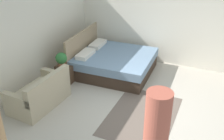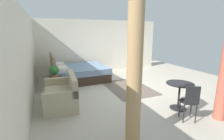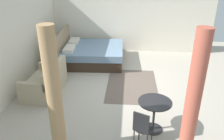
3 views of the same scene
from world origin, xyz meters
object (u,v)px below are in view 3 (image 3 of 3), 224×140
object	(u,v)px
balcony_table	(154,110)
cafe_chair_near_window	(142,127)
potted_plant	(53,53)
nightstand	(57,66)
bed	(91,53)
couch	(46,83)

from	to	relation	value
balcony_table	cafe_chair_near_window	size ratio (longest dim) A/B	0.81
potted_plant	balcony_table	distance (m)	3.84
nightstand	bed	bearing A→B (deg)	-42.06
couch	cafe_chair_near_window	distance (m)	3.20
potted_plant	bed	bearing A→B (deg)	-40.57
bed	couch	world-z (taller)	bed
couch	balcony_table	xyz separation A→B (m)	(-1.37, -2.78, 0.20)
balcony_table	nightstand	bearing A→B (deg)	47.80
cafe_chair_near_window	nightstand	bearing A→B (deg)	39.09
bed	cafe_chair_near_window	size ratio (longest dim) A/B	2.60
couch	balcony_table	bearing A→B (deg)	-116.29
nightstand	cafe_chair_near_window	xyz separation A→B (m)	(-3.19, -2.59, 0.26)
nightstand	balcony_table	size ratio (longest dim) A/B	0.73
bed	balcony_table	bearing A→B (deg)	-152.41
couch	nightstand	world-z (taller)	couch
balcony_table	cafe_chair_near_window	bearing A→B (deg)	155.36
nightstand	potted_plant	size ratio (longest dim) A/B	1.29
bed	couch	bearing A→B (deg)	159.08
nightstand	couch	bearing A→B (deg)	-176.14
couch	potted_plant	bearing A→B (deg)	6.07
nightstand	balcony_table	bearing A→B (deg)	-132.20
potted_plant	cafe_chair_near_window	size ratio (longest dim) A/B	0.46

